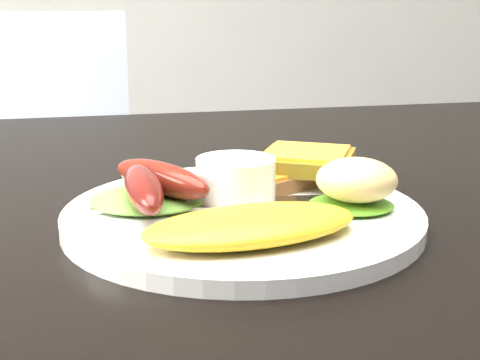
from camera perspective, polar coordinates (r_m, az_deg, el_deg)
dining_table at (r=0.66m, az=2.32°, el=-1.44°), size 1.20×0.80×0.04m
dining_chair at (r=1.51m, az=-15.77°, el=-3.52°), size 0.38×0.38×0.04m
person at (r=1.39m, az=-10.56°, el=3.92°), size 0.48×0.33×1.30m
plate at (r=0.52m, az=0.24°, el=-3.07°), size 0.28×0.28×0.01m
lettuce_left at (r=0.53m, az=-7.72°, el=-1.59°), size 0.10×0.09×0.01m
lettuce_right at (r=0.52m, az=9.45°, el=-2.06°), size 0.08×0.07×0.01m
omelette at (r=0.45m, az=0.99°, el=-3.88°), size 0.16×0.09×0.02m
sausage_a at (r=0.50m, az=-8.26°, el=-0.67°), size 0.03×0.11×0.03m
sausage_b at (r=0.53m, az=-6.79°, el=0.14°), size 0.08×0.10×0.03m
ramekin at (r=0.52m, az=-0.36°, el=-0.09°), size 0.08×0.08×0.04m
toast_a at (r=0.58m, az=2.28°, el=0.17°), size 0.10×0.10×0.01m
toast_b at (r=0.58m, az=5.69°, el=1.60°), size 0.10×0.10×0.01m
potato_salad at (r=0.51m, az=9.92°, el=0.02°), size 0.07×0.07×0.03m
fork at (r=0.51m, az=-4.95°, el=-2.41°), size 0.14×0.03×0.00m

